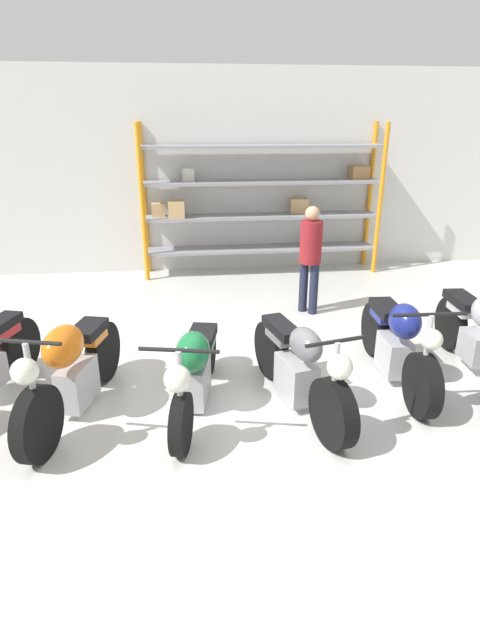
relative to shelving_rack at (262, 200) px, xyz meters
The scene contains 9 objects.
ground_plane 4.81m from the shelving_rack, 101.04° to the right, with size 30.00×30.00×0.00m, color silver.
back_wall 1.05m from the shelving_rack, 158.04° to the left, with size 30.00×0.08×3.60m.
shelving_rack is the anchor object (origin of this frame).
motorcycle_orange 5.44m from the shelving_rack, 118.75° to the right, with size 0.78×2.07×1.10m.
motorcycle_green 5.02m from the shelving_rack, 106.48° to the right, with size 0.75×2.03×0.98m.
motorcycle_grey 4.92m from the shelving_rack, 94.40° to the right, with size 0.73×2.02×1.02m.
motorcycle_blue 4.58m from the shelving_rack, 79.49° to the right, with size 0.71×2.07×1.07m.
motorcycle_silver 4.79m from the shelving_rack, 67.45° to the right, with size 0.66×2.03×1.08m.
person_browsing 2.28m from the shelving_rack, 80.44° to the right, with size 0.45×0.45×1.60m.
Camera 1 is at (-0.58, -4.61, 2.75)m, focal length 28.00 mm.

